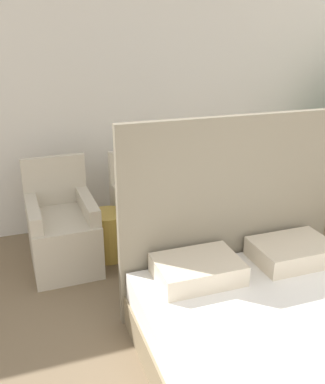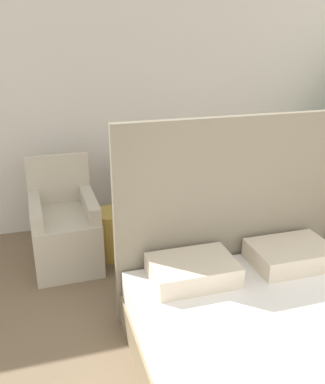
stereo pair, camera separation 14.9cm
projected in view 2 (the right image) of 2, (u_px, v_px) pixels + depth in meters
wall_back at (139, 86)px, 4.35m from camera, size 10.00×0.06×2.90m
bed at (298, 361)px, 2.39m from camera, size 1.69×2.22×1.46m
armchair_near_window_left at (65, 233)px, 3.82m from camera, size 0.58×0.73×0.93m
armchair_near_window_right at (153, 222)px, 4.04m from camera, size 0.65×0.78×0.93m
side_table at (111, 234)px, 3.96m from camera, size 0.34×0.34×0.45m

